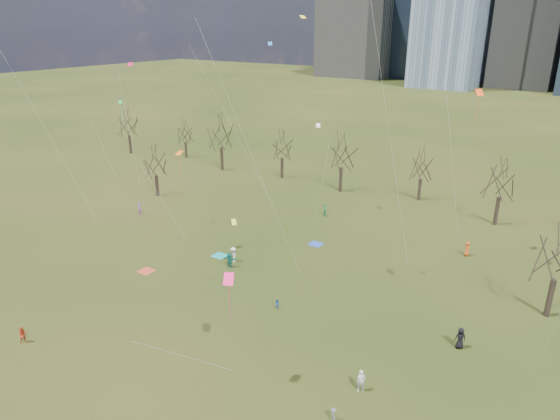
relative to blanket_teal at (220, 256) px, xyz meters
The scene contains 16 objects.
ground 13.26m from the blanket_teal, 54.29° to the right, with size 500.00×500.00×0.00m, color black.
bare_tree_row 28.21m from the blanket_teal, 73.87° to the left, with size 113.04×29.80×9.50m.
blanket_teal is the anchor object (origin of this frame).
blanket_navy 11.98m from the blanket_teal, 49.56° to the left, with size 1.60×1.50×0.03m, color #2544AF.
blanket_crimson 8.59m from the blanket_teal, 119.36° to the right, with size 1.60×1.50×0.03m, color #C13D26.
person_1 26.44m from the blanket_teal, 26.40° to the right, with size 0.66×0.43×1.80m, color silver.
person_2 22.52m from the blanket_teal, 97.37° to the right, with size 0.74×0.57×1.51m, color #B83A1A.
person_3 28.10m from the blanket_teal, 33.61° to the right, with size 0.71×0.41×1.10m, color #5C5C60.
person_5 3.40m from the blanket_teal, 28.84° to the right, with size 1.68×0.53×1.81m, color #1B7A69.
person_6 28.42m from the blanket_teal, ahead, with size 0.94×0.61×1.92m, color black.
person_7 18.58m from the blanket_teal, 167.69° to the left, with size 0.67×0.44×1.84m, color #A454A8.
person_8 13.46m from the blanket_teal, 25.73° to the right, with size 0.49×0.38×1.01m, color #2955B5.
person_9 2.49m from the blanket_teal, ahead, with size 1.15×0.66×1.78m, color white.
person_12 29.08m from the blanket_teal, 33.97° to the left, with size 0.85×0.55×1.74m, color #DC5218.
person_13 18.58m from the blanket_teal, 77.32° to the left, with size 0.68×0.44×1.86m, color #1B7A3C.
kites_airborne 17.06m from the blanket_teal, ahead, with size 69.23×41.89×31.34m.
Camera 1 is at (27.64, -29.23, 25.76)m, focal length 32.00 mm.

